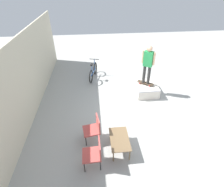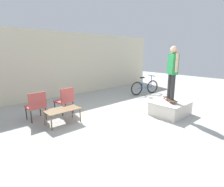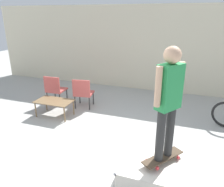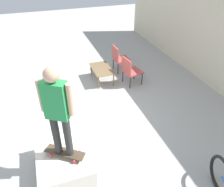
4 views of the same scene
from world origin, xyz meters
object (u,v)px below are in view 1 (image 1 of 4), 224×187
at_px(person_skater, 148,62).
at_px(skate_ramp_box, 146,89).
at_px(skateboard_on_ramp, 145,83).
at_px(patio_chair_left, 95,152).
at_px(bicycle, 93,72).
at_px(patio_chair_right, 94,128).
at_px(coffee_table, 119,140).

bearing_deg(person_skater, skate_ramp_box, 169.71).
xyz_separation_m(skateboard_on_ramp, patio_chair_left, (-3.59, 2.43, -0.01)).
distance_m(person_skater, bicycle, 3.17).
bearing_deg(patio_chair_right, coffee_table, 48.62).
bearing_deg(bicycle, patio_chair_right, -166.24).
relative_size(skateboard_on_ramp, patio_chair_left, 0.80).
bearing_deg(bicycle, coffee_table, -157.07).
height_order(skate_ramp_box, skateboard_on_ramp, skateboard_on_ramp).
xyz_separation_m(patio_chair_left, patio_chair_right, (0.97, 0.00, 0.00)).
height_order(skateboard_on_ramp, bicycle, bicycle).
height_order(skate_ramp_box, patio_chair_right, patio_chair_right).
xyz_separation_m(coffee_table, bicycle, (4.83, 0.72, -0.04)).
bearing_deg(patio_chair_left, bicycle, 177.76).
bearing_deg(person_skater, patio_chair_left, 88.99).
xyz_separation_m(skate_ramp_box, patio_chair_right, (-2.59, 2.47, 0.29)).
distance_m(skateboard_on_ramp, patio_chair_left, 4.34).
xyz_separation_m(skateboard_on_ramp, patio_chair_right, (-2.62, 2.43, -0.01)).
relative_size(skate_ramp_box, skateboard_on_ramp, 1.66).
relative_size(skate_ramp_box, patio_chair_right, 1.32).
distance_m(skate_ramp_box, patio_chair_left, 4.34).
bearing_deg(skate_ramp_box, bicycle, 54.15).
distance_m(coffee_table, patio_chair_right, 0.92).
bearing_deg(patio_chair_right, skateboard_on_ramp, 128.24).
bearing_deg(person_skater, skateboard_on_ramp, -42.86).
distance_m(skateboard_on_ramp, person_skater, 1.04).
height_order(person_skater, patio_chair_right, person_skater).
bearing_deg(patio_chair_left, skateboard_on_ramp, 144.17).
relative_size(person_skater, patio_chair_left, 1.91).
xyz_separation_m(patio_chair_right, bicycle, (4.34, -0.05, -0.15)).
bearing_deg(patio_chair_right, skate_ramp_box, 127.34).
bearing_deg(coffee_table, bicycle, 8.52).
relative_size(skateboard_on_ramp, bicycle, 0.45).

